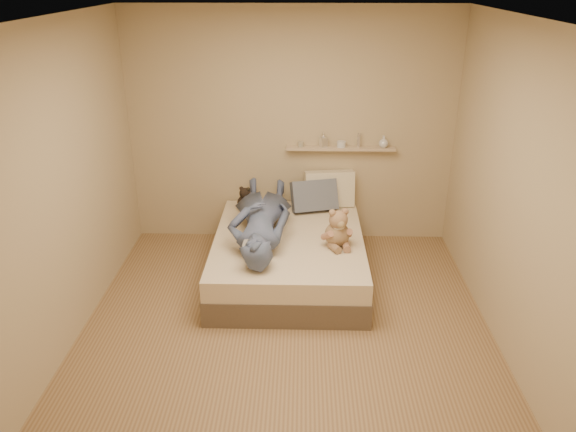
{
  "coord_description": "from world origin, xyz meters",
  "views": [
    {
      "loc": [
        0.13,
        -4.14,
        2.91
      ],
      "look_at": [
        0.0,
        0.65,
        0.8
      ],
      "focal_mm": 35.0,
      "sensor_mm": 36.0,
      "label": 1
    }
  ],
  "objects_px": {
    "bed": "(289,257)",
    "person": "(261,217)",
    "teddy_bear": "(338,231)",
    "wall_shelf": "(341,148)",
    "game_console": "(253,244)",
    "pillow_grey": "(314,196)",
    "dark_plush": "(245,200)",
    "pillow_cream": "(329,189)"
  },
  "relations": [
    {
      "from": "dark_plush",
      "to": "wall_shelf",
      "type": "height_order",
      "value": "wall_shelf"
    },
    {
      "from": "dark_plush",
      "to": "bed",
      "type": "bearing_deg",
      "value": -52.67
    },
    {
      "from": "dark_plush",
      "to": "person",
      "type": "bearing_deg",
      "value": -70.98
    },
    {
      "from": "pillow_cream",
      "to": "game_console",
      "type": "bearing_deg",
      "value": -118.98
    },
    {
      "from": "teddy_bear",
      "to": "pillow_grey",
      "type": "height_order",
      "value": "teddy_bear"
    },
    {
      "from": "game_console",
      "to": "teddy_bear",
      "type": "relative_size",
      "value": 0.51
    },
    {
      "from": "person",
      "to": "game_console",
      "type": "bearing_deg",
      "value": 86.38
    },
    {
      "from": "pillow_cream",
      "to": "wall_shelf",
      "type": "bearing_deg",
      "value": 34.44
    },
    {
      "from": "pillow_cream",
      "to": "person",
      "type": "distance_m",
      "value": 1.08
    },
    {
      "from": "teddy_bear",
      "to": "wall_shelf",
      "type": "distance_m",
      "value": 1.21
    },
    {
      "from": "wall_shelf",
      "to": "teddy_bear",
      "type": "bearing_deg",
      "value": -93.81
    },
    {
      "from": "game_console",
      "to": "dark_plush",
      "type": "bearing_deg",
      "value": 98.97
    },
    {
      "from": "pillow_grey",
      "to": "person",
      "type": "height_order",
      "value": "person"
    },
    {
      "from": "pillow_grey",
      "to": "game_console",
      "type": "bearing_deg",
      "value": -115.48
    },
    {
      "from": "teddy_bear",
      "to": "pillow_grey",
      "type": "relative_size",
      "value": 0.8
    },
    {
      "from": "pillow_cream",
      "to": "person",
      "type": "xyz_separation_m",
      "value": [
        -0.71,
        -0.81,
        -0.0
      ]
    },
    {
      "from": "game_console",
      "to": "dark_plush",
      "type": "xyz_separation_m",
      "value": [
        -0.18,
        1.17,
        -0.05
      ]
    },
    {
      "from": "dark_plush",
      "to": "person",
      "type": "height_order",
      "value": "person"
    },
    {
      "from": "game_console",
      "to": "teddy_bear",
      "type": "bearing_deg",
      "value": 21.85
    },
    {
      "from": "teddy_bear",
      "to": "person",
      "type": "xyz_separation_m",
      "value": [
        -0.76,
        0.22,
        0.03
      ]
    },
    {
      "from": "pillow_cream",
      "to": "pillow_grey",
      "type": "height_order",
      "value": "pillow_cream"
    },
    {
      "from": "bed",
      "to": "pillow_cream",
      "type": "height_order",
      "value": "pillow_cream"
    },
    {
      "from": "teddy_bear",
      "to": "dark_plush",
      "type": "relative_size",
      "value": 1.4
    },
    {
      "from": "bed",
      "to": "person",
      "type": "xyz_separation_m",
      "value": [
        -0.28,
        0.02,
        0.43
      ]
    },
    {
      "from": "pillow_grey",
      "to": "pillow_cream",
      "type": "bearing_deg",
      "value": 39.34
    },
    {
      "from": "pillow_grey",
      "to": "dark_plush",
      "type": "bearing_deg",
      "value": -176.96
    },
    {
      "from": "game_console",
      "to": "dark_plush",
      "type": "distance_m",
      "value": 1.18
    },
    {
      "from": "pillow_grey",
      "to": "wall_shelf",
      "type": "bearing_deg",
      "value": 37.44
    },
    {
      "from": "bed",
      "to": "person",
      "type": "distance_m",
      "value": 0.51
    },
    {
      "from": "person",
      "to": "pillow_cream",
      "type": "bearing_deg",
      "value": -131.7
    },
    {
      "from": "teddy_bear",
      "to": "person",
      "type": "bearing_deg",
      "value": 163.5
    },
    {
      "from": "teddy_bear",
      "to": "person",
      "type": "relative_size",
      "value": 0.24
    },
    {
      "from": "bed",
      "to": "teddy_bear",
      "type": "xyz_separation_m",
      "value": [
        0.48,
        -0.2,
        0.39
      ]
    },
    {
      "from": "pillow_grey",
      "to": "wall_shelf",
      "type": "distance_m",
      "value": 0.6
    },
    {
      "from": "game_console",
      "to": "pillow_grey",
      "type": "xyz_separation_m",
      "value": [
        0.58,
        1.21,
        0.0
      ]
    },
    {
      "from": "teddy_bear",
      "to": "wall_shelf",
      "type": "relative_size",
      "value": 0.33
    },
    {
      "from": "dark_plush",
      "to": "person",
      "type": "distance_m",
      "value": 0.67
    },
    {
      "from": "game_console",
      "to": "pillow_grey",
      "type": "bearing_deg",
      "value": 64.52
    },
    {
      "from": "bed",
      "to": "game_console",
      "type": "xyz_separation_m",
      "value": [
        -0.31,
        -0.52,
        0.39
      ]
    },
    {
      "from": "bed",
      "to": "game_console",
      "type": "height_order",
      "value": "game_console"
    },
    {
      "from": "game_console",
      "to": "pillow_cream",
      "type": "bearing_deg",
      "value": 61.02
    },
    {
      "from": "bed",
      "to": "dark_plush",
      "type": "bearing_deg",
      "value": 127.33
    }
  ]
}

